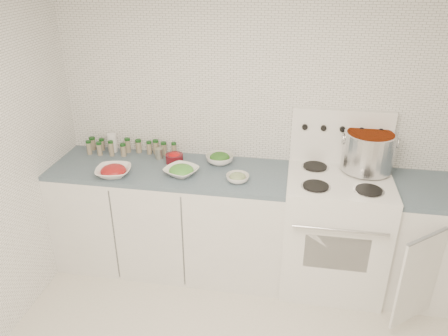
{
  "coord_description": "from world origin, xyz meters",
  "views": [
    {
      "loc": [
        0.12,
        -1.76,
        2.4
      ],
      "look_at": [
        -0.38,
        1.14,
        0.96
      ],
      "focal_mm": 35.0,
      "sensor_mm": 36.0,
      "label": 1
    }
  ],
  "objects_px": {
    "bowl_snowpea": "(181,171)",
    "stove": "(334,228)",
    "bowl_tomato": "(113,171)",
    "stock_pot": "(368,150)"
  },
  "relations": [
    {
      "from": "stock_pot",
      "to": "bowl_snowpea",
      "type": "height_order",
      "value": "stock_pot"
    },
    {
      "from": "stock_pot",
      "to": "bowl_snowpea",
      "type": "xyz_separation_m",
      "value": [
        -1.37,
        -0.25,
        -0.17
      ]
    },
    {
      "from": "stock_pot",
      "to": "bowl_tomato",
      "type": "relative_size",
      "value": 1.33
    },
    {
      "from": "stock_pot",
      "to": "bowl_snowpea",
      "type": "relative_size",
      "value": 1.25
    },
    {
      "from": "stove",
      "to": "bowl_tomato",
      "type": "relative_size",
      "value": 4.54
    },
    {
      "from": "stove",
      "to": "bowl_snowpea",
      "type": "height_order",
      "value": "stove"
    },
    {
      "from": "bowl_tomato",
      "to": "bowl_snowpea",
      "type": "xyz_separation_m",
      "value": [
        0.5,
        0.1,
        -0.0
      ]
    },
    {
      "from": "bowl_snowpea",
      "to": "stove",
      "type": "bearing_deg",
      "value": 4.18
    },
    {
      "from": "stock_pot",
      "to": "bowl_tomato",
      "type": "height_order",
      "value": "stock_pot"
    },
    {
      "from": "stove",
      "to": "stock_pot",
      "type": "xyz_separation_m",
      "value": [
        0.19,
        0.16,
        0.6
      ]
    }
  ]
}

